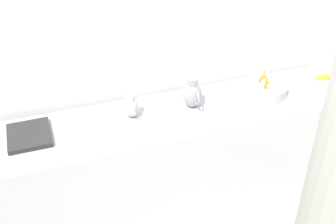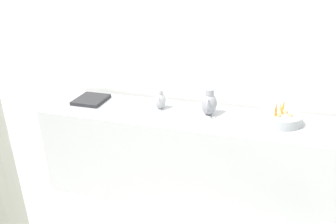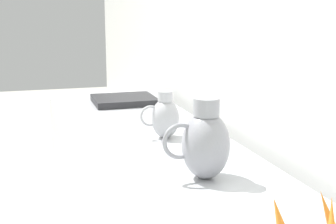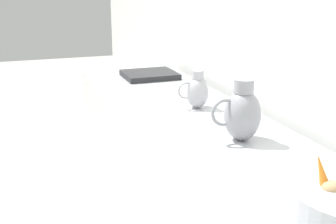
{
  "view_description": "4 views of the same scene",
  "coord_description": "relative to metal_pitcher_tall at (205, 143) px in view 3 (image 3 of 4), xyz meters",
  "views": [
    {
      "loc": [
        1.03,
        -1.24,
        2.78
      ],
      "look_at": [
        -1.41,
        -0.4,
        1.05
      ],
      "focal_mm": 45.64,
      "sensor_mm": 36.0,
      "label": 1
    },
    {
      "loc": [
        1.11,
        0.22,
        2.14
      ],
      "look_at": [
        -1.33,
        -0.47,
        1.03
      ],
      "focal_mm": 32.99,
      "sensor_mm": 36.0,
      "label": 2
    },
    {
      "loc": [
        -1.07,
        1.13,
        1.45
      ],
      "look_at": [
        -1.46,
        -0.15,
        1.15
      ],
      "focal_mm": 49.52,
      "sensor_mm": 36.0,
      "label": 3
    },
    {
      "loc": [
        -0.73,
        1.32,
        1.57
      ],
      "look_at": [
        -1.31,
        -0.3,
        1.04
      ],
      "focal_mm": 46.52,
      "sensor_mm": 36.0,
      "label": 4
    }
  ],
  "objects": [
    {
      "name": "metal_pitcher_tall",
      "position": [
        0.0,
        0.0,
        0.0
      ],
      "size": [
        0.21,
        0.15,
        0.25
      ],
      "color": "gray",
      "rests_on": "prep_counter"
    },
    {
      "name": "metal_pitcher_short",
      "position": [
        -0.02,
        -0.48,
        -0.03
      ],
      "size": [
        0.16,
        0.11,
        0.19
      ],
      "color": "#A3A3A8",
      "rests_on": "prep_counter"
    },
    {
      "name": "counter_sink_basin",
      "position": [
        -0.0,
        -1.24,
        -0.1
      ],
      "size": [
        0.34,
        0.3,
        0.04
      ],
      "primitive_type": "cube",
      "color": "#232326",
      "rests_on": "prep_counter"
    }
  ]
}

